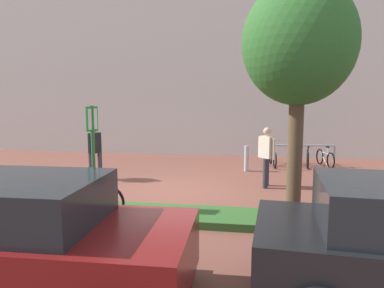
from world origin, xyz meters
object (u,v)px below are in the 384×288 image
at_px(tree_sidewalk, 299,45).
at_px(bike_at_sign, 93,198).
at_px(bollard_steel, 246,158).
at_px(parking_sign_post, 93,144).
at_px(person_shirt_blue, 266,153).
at_px(car_maroon_wagon, 16,240).
at_px(bike_rack_cluster, 299,157).
at_px(person_suited_navy, 95,148).

height_order(tree_sidewalk, bike_at_sign, tree_sidewalk).
bearing_deg(bollard_steel, parking_sign_post, -121.28).
relative_size(person_shirt_blue, car_maroon_wagon, 0.40).
relative_size(bike_at_sign, car_maroon_wagon, 0.38).
bearing_deg(person_shirt_blue, car_maroon_wagon, -118.26).
height_order(bike_rack_cluster, bollard_steel, bollard_steel).
xyz_separation_m(tree_sidewalk, person_suited_navy, (-5.60, 3.48, -2.50)).
bearing_deg(bike_at_sign, person_suited_navy, 113.27).
xyz_separation_m(bike_rack_cluster, person_shirt_blue, (-1.39, -3.42, 0.64)).
relative_size(bollard_steel, person_suited_navy, 0.52).
xyz_separation_m(tree_sidewalk, bike_at_sign, (-4.23, 0.30, -3.13)).
bearing_deg(bike_rack_cluster, tree_sidewalk, -98.83).
bearing_deg(person_shirt_blue, person_suited_navy, 178.05).
height_order(bike_at_sign, bollard_steel, bollard_steel).
bearing_deg(person_suited_navy, car_maroon_wagon, -73.87).
bearing_deg(bollard_steel, bike_rack_cluster, 31.85).
bearing_deg(bike_at_sign, tree_sidewalk, -4.02).
distance_m(tree_sidewalk, bollard_steel, 6.35).
xyz_separation_m(person_suited_navy, car_maroon_wagon, (1.87, -6.47, -0.23)).
bearing_deg(bollard_steel, car_maroon_wagon, -108.36).
bearing_deg(car_maroon_wagon, bike_at_sign, 98.72).
height_order(bike_rack_cluster, person_suited_navy, person_suited_navy).
bearing_deg(parking_sign_post, bollard_steel, 58.72).
bearing_deg(bike_at_sign, parking_sign_post, -49.24).
relative_size(bollard_steel, person_shirt_blue, 0.52).
xyz_separation_m(bike_rack_cluster, car_maroon_wagon, (-4.77, -9.71, 0.41)).
relative_size(bike_rack_cluster, person_suited_navy, 1.54).
bearing_deg(person_shirt_blue, parking_sign_post, -140.65).
xyz_separation_m(bike_at_sign, car_maroon_wagon, (0.51, -3.29, 0.41)).
bearing_deg(tree_sidewalk, person_suited_navy, 148.17).
distance_m(tree_sidewalk, person_suited_navy, 7.05).
distance_m(person_suited_navy, car_maroon_wagon, 6.74).
relative_size(tree_sidewalk, parking_sign_post, 1.97).
bearing_deg(person_suited_navy, parking_sign_post, -66.03).
bearing_deg(tree_sidewalk, car_maroon_wagon, -141.20).
relative_size(tree_sidewalk, person_shirt_blue, 2.71).
bearing_deg(bike_at_sign, person_shirt_blue, 37.64).
height_order(bike_rack_cluster, car_maroon_wagon, car_maroon_wagon).
bearing_deg(person_suited_navy, person_shirt_blue, -1.95).
bearing_deg(tree_sidewalk, bollard_steel, 99.35).
bearing_deg(tree_sidewalk, person_shirt_blue, 95.96).
relative_size(bike_at_sign, person_shirt_blue, 0.95).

